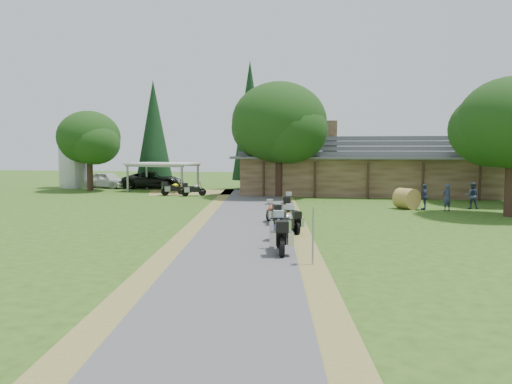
% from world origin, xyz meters
% --- Properties ---
extents(ground, '(120.00, 120.00, 0.00)m').
position_xyz_m(ground, '(0.00, 0.00, 0.00)').
color(ground, '#2A4A15').
rests_on(ground, ground).
extents(driveway, '(51.95, 51.95, 0.00)m').
position_xyz_m(driveway, '(-0.50, 4.00, 0.00)').
color(driveway, '#49494B').
rests_on(driveway, ground).
extents(lodge, '(21.40, 9.40, 4.90)m').
position_xyz_m(lodge, '(6.00, 24.00, 2.45)').
color(lodge, brown).
rests_on(lodge, ground).
extents(silo, '(2.92, 2.92, 5.89)m').
position_xyz_m(silo, '(-21.60, 25.83, 2.94)').
color(silo, gray).
rests_on(silo, ground).
extents(carport, '(6.32, 4.66, 2.53)m').
position_xyz_m(carport, '(-11.70, 23.49, 1.27)').
color(carport, silver).
rests_on(carport, ground).
extents(car_white_sedan, '(4.27, 6.37, 1.96)m').
position_xyz_m(car_white_sedan, '(-18.24, 25.95, 0.98)').
color(car_white_sedan, silver).
rests_on(car_white_sedan, ground).
extents(car_dark_suv, '(3.73, 6.66, 2.41)m').
position_xyz_m(car_dark_suv, '(-13.74, 26.36, 1.20)').
color(car_dark_suv, black).
rests_on(car_dark_suv, ground).
extents(motorcycle_row_a, '(1.11, 2.23, 1.46)m').
position_xyz_m(motorcycle_row_a, '(1.77, -1.15, 0.73)').
color(motorcycle_row_a, navy).
rests_on(motorcycle_row_a, ground).
extents(motorcycle_row_b, '(1.10, 2.13, 1.39)m').
position_xyz_m(motorcycle_row_b, '(1.67, 1.78, 0.69)').
color(motorcycle_row_b, '#A7A9AF').
rests_on(motorcycle_row_b, ground).
extents(motorcycle_row_c, '(1.32, 1.78, 1.18)m').
position_xyz_m(motorcycle_row_c, '(1.71, 3.36, 0.59)').
color(motorcycle_row_c, orange).
rests_on(motorcycle_row_c, ground).
extents(motorcycle_row_d, '(1.25, 1.80, 1.18)m').
position_xyz_m(motorcycle_row_d, '(0.57, 5.73, 0.59)').
color(motorcycle_row_d, '#E34422').
rests_on(motorcycle_row_d, ground).
extents(motorcycle_row_e, '(0.64, 1.84, 1.25)m').
position_xyz_m(motorcycle_row_e, '(0.97, 9.36, 0.63)').
color(motorcycle_row_e, black).
rests_on(motorcycle_row_e, ground).
extents(motorcycle_carport_a, '(1.75, 1.69, 1.26)m').
position_xyz_m(motorcycle_carport_a, '(-9.51, 19.77, 0.63)').
color(motorcycle_carport_a, '#C2C40E').
rests_on(motorcycle_carport_a, ground).
extents(motorcycle_carport_b, '(1.84, 1.33, 1.21)m').
position_xyz_m(motorcycle_carport_b, '(-7.64, 19.32, 0.61)').
color(motorcycle_carport_b, gray).
rests_on(motorcycle_carport_b, ground).
extents(person_a, '(0.68, 0.62, 1.96)m').
position_xyz_m(person_a, '(10.36, 12.70, 0.98)').
color(person_a, '#323A58').
rests_on(person_a, ground).
extents(person_b, '(0.63, 0.51, 1.95)m').
position_xyz_m(person_b, '(12.17, 14.14, 0.98)').
color(person_b, '#323A58').
rests_on(person_b, ground).
extents(person_c, '(0.46, 0.59, 1.90)m').
position_xyz_m(person_c, '(9.09, 12.97, 0.95)').
color(person_c, '#323A58').
rests_on(person_c, ground).
extents(hay_bale, '(1.76, 1.75, 1.30)m').
position_xyz_m(hay_bale, '(8.08, 13.41, 0.65)').
color(hay_bale, olive).
rests_on(hay_bale, ground).
extents(sign_post, '(0.34, 0.06, 1.91)m').
position_xyz_m(sign_post, '(3.06, -2.92, 0.96)').
color(sign_post, gray).
rests_on(sign_post, ground).
extents(oak_lodge_left, '(7.44, 7.44, 9.43)m').
position_xyz_m(oak_lodge_left, '(-0.86, 20.04, 4.71)').
color(oak_lodge_left, black).
rests_on(oak_lodge_left, ground).
extents(oak_lodge_right, '(6.43, 6.43, 9.44)m').
position_xyz_m(oak_lodge_right, '(15.46, 17.72, 4.72)').
color(oak_lodge_right, black).
rests_on(oak_lodge_right, ground).
extents(oak_driveway, '(5.96, 5.96, 8.44)m').
position_xyz_m(oak_driveway, '(13.27, 10.66, 4.22)').
color(oak_driveway, black).
rests_on(oak_driveway, ground).
extents(oak_silo, '(5.56, 5.56, 7.75)m').
position_xyz_m(oak_silo, '(-18.32, 22.64, 3.87)').
color(oak_silo, black).
rests_on(oak_silo, ground).
extents(cedar_near, '(3.40, 3.40, 11.93)m').
position_xyz_m(cedar_near, '(-4.42, 26.91, 5.97)').
color(cedar_near, black).
rests_on(cedar_near, ground).
extents(cedar_far, '(3.50, 3.50, 10.53)m').
position_xyz_m(cedar_far, '(-14.28, 28.05, 5.27)').
color(cedar_far, black).
rests_on(cedar_far, ground).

